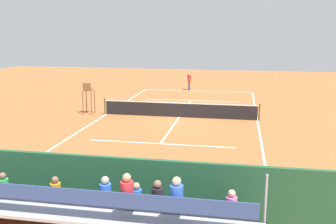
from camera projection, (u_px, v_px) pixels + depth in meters
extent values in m
plane|color=#BC6033|center=(179.00, 117.00, 25.07)|extent=(60.00, 60.00, 0.00)
cube|color=white|center=(198.00, 91.00, 35.64)|extent=(10.00, 0.10, 0.01)
cube|color=white|center=(134.00, 181.00, 14.51)|extent=(10.00, 0.10, 0.01)
cube|color=white|center=(257.00, 120.00, 24.17)|extent=(0.10, 22.00, 0.01)
cube|color=white|center=(107.00, 114.00, 25.97)|extent=(0.10, 22.00, 0.01)
cube|color=white|center=(191.00, 101.00, 30.88)|extent=(7.50, 0.10, 0.01)
cube|color=white|center=(161.00, 144.00, 19.26)|extent=(7.50, 0.10, 0.01)
cube|color=white|center=(179.00, 117.00, 25.07)|extent=(0.10, 12.10, 0.01)
cube|color=white|center=(198.00, 91.00, 35.64)|extent=(0.10, 0.30, 0.01)
cube|color=black|center=(179.00, 110.00, 24.97)|extent=(10.00, 0.02, 0.91)
cube|color=white|center=(179.00, 103.00, 24.87)|extent=(10.00, 0.04, 0.06)
cylinder|color=#2D5133|center=(259.00, 112.00, 24.04)|extent=(0.10, 0.10, 1.07)
cylinder|color=#2D5133|center=(105.00, 106.00, 25.88)|extent=(0.10, 0.10, 1.07)
cube|color=#235633|center=(106.00, 188.00, 11.41)|extent=(18.00, 0.16, 2.00)
cube|color=#B2B2B7|center=(103.00, 218.00, 11.24)|extent=(9.00, 0.10, 0.45)
cube|color=#B2B2B7|center=(99.00, 218.00, 10.87)|extent=(9.00, 0.80, 0.08)
cube|color=#B2B2B7|center=(103.00, 217.00, 11.27)|extent=(9.00, 0.04, 0.45)
cube|color=#335193|center=(97.00, 206.00, 10.68)|extent=(8.60, 0.36, 0.04)
cube|color=#335193|center=(94.00, 202.00, 10.46)|extent=(8.60, 0.03, 0.36)
cube|color=#B2B2B7|center=(87.00, 216.00, 10.00)|extent=(9.00, 0.80, 0.08)
cube|color=#B2B2B7|center=(93.00, 216.00, 10.41)|extent=(9.00, 0.04, 0.45)
cube|color=#335193|center=(85.00, 203.00, 9.82)|extent=(8.60, 0.36, 0.04)
cube|color=#335193|center=(82.00, 199.00, 9.60)|extent=(8.60, 0.03, 0.36)
cube|color=#B2B2B7|center=(73.00, 215.00, 9.14)|extent=(9.00, 0.80, 0.08)
cube|color=#B2B2B7|center=(80.00, 215.00, 9.54)|extent=(9.00, 0.04, 0.45)
cube|color=#335193|center=(70.00, 200.00, 8.95)|extent=(8.60, 0.36, 0.04)
cube|color=#335193|center=(67.00, 196.00, 8.74)|extent=(8.60, 0.03, 0.36)
cylinder|color=#B2B2B7|center=(264.00, 221.00, 9.12)|extent=(0.06, 0.06, 2.35)
cube|color=#2D2D33|center=(177.00, 204.00, 8.65)|extent=(0.32, 0.40, 0.12)
cylinder|color=blue|center=(177.00, 195.00, 8.48)|extent=(0.30, 0.30, 0.45)
sphere|color=beige|center=(177.00, 181.00, 8.41)|extent=(0.20, 0.20, 0.20)
cube|color=#2D2D33|center=(108.00, 201.00, 9.87)|extent=(0.32, 0.40, 0.12)
cylinder|color=blue|center=(106.00, 192.00, 9.70)|extent=(0.30, 0.30, 0.45)
sphere|color=beige|center=(105.00, 180.00, 9.63)|extent=(0.20, 0.20, 0.20)
cube|color=#2D2D33|center=(58.00, 198.00, 11.06)|extent=(0.32, 0.40, 0.12)
cylinder|color=orange|center=(56.00, 191.00, 10.88)|extent=(0.30, 0.30, 0.45)
sphere|color=#8C6647|center=(55.00, 180.00, 10.81)|extent=(0.20, 0.20, 0.20)
cube|color=#2D2D33|center=(159.00, 205.00, 9.63)|extent=(0.32, 0.40, 0.12)
cylinder|color=black|center=(158.00, 196.00, 9.45)|extent=(0.30, 0.30, 0.45)
sphere|color=#8C6647|center=(157.00, 184.00, 9.38)|extent=(0.20, 0.20, 0.20)
cube|color=#2D2D33|center=(7.00, 194.00, 11.35)|extent=(0.32, 0.40, 0.12)
cylinder|color=green|center=(4.00, 186.00, 11.18)|extent=(0.30, 0.30, 0.45)
sphere|color=#8C6647|center=(3.00, 176.00, 11.11)|extent=(0.20, 0.20, 0.20)
cube|color=#2D2D33|center=(231.00, 213.00, 10.17)|extent=(0.32, 0.40, 0.12)
cylinder|color=pink|center=(231.00, 205.00, 9.99)|extent=(0.30, 0.30, 0.45)
sphere|color=beige|center=(232.00, 193.00, 9.92)|extent=(0.20, 0.20, 0.20)
cube|color=#2D2D33|center=(129.00, 200.00, 8.86)|extent=(0.32, 0.40, 0.12)
cylinder|color=red|center=(127.00, 191.00, 8.68)|extent=(0.30, 0.30, 0.45)
sphere|color=tan|center=(127.00, 178.00, 8.62)|extent=(0.20, 0.20, 0.20)
cube|color=#2D2D33|center=(138.00, 205.00, 10.63)|extent=(0.32, 0.40, 0.12)
cylinder|color=blue|center=(136.00, 197.00, 10.45)|extent=(0.30, 0.30, 0.45)
sphere|color=tan|center=(136.00, 186.00, 10.38)|extent=(0.20, 0.20, 0.20)
cylinder|color=brown|center=(95.00, 102.00, 26.16)|extent=(0.07, 0.07, 1.60)
cylinder|color=brown|center=(86.00, 101.00, 26.27)|extent=(0.07, 0.07, 1.60)
cylinder|color=brown|center=(91.00, 103.00, 25.59)|extent=(0.07, 0.07, 1.60)
cylinder|color=brown|center=(83.00, 103.00, 25.69)|extent=(0.07, 0.07, 1.60)
cube|color=brown|center=(88.00, 90.00, 25.75)|extent=(0.56, 0.56, 0.06)
cube|color=brown|center=(87.00, 87.00, 25.46)|extent=(0.56, 0.06, 0.48)
cube|color=brown|center=(92.00, 88.00, 25.67)|extent=(0.04, 0.48, 0.04)
cube|color=brown|center=(85.00, 88.00, 25.77)|extent=(0.04, 0.48, 0.04)
cube|color=#33383D|center=(190.00, 200.00, 11.86)|extent=(1.80, 0.40, 0.05)
cylinder|color=#33383D|center=(214.00, 209.00, 11.77)|extent=(0.06, 0.06, 0.45)
cylinder|color=#33383D|center=(166.00, 205.00, 12.05)|extent=(0.06, 0.06, 0.45)
cube|color=#33383D|center=(189.00, 194.00, 11.63)|extent=(1.80, 0.04, 0.36)
cube|color=#B22D2D|center=(132.00, 207.00, 12.05)|extent=(0.90, 0.36, 0.36)
cylinder|color=navy|center=(189.00, 86.00, 36.10)|extent=(0.14, 0.14, 0.85)
cylinder|color=navy|center=(189.00, 86.00, 35.89)|extent=(0.14, 0.14, 0.85)
cylinder|color=red|center=(189.00, 78.00, 35.84)|extent=(0.36, 0.36, 0.60)
sphere|color=tan|center=(189.00, 74.00, 35.75)|extent=(0.22, 0.22, 0.22)
cylinder|color=tan|center=(189.00, 73.00, 35.52)|extent=(0.25, 0.09, 0.55)
cylinder|color=tan|center=(190.00, 78.00, 36.04)|extent=(0.09, 0.09, 0.50)
cylinder|color=black|center=(182.00, 90.00, 36.34)|extent=(0.24, 0.20, 0.03)
torus|color=#D8CC4C|center=(180.00, 90.00, 36.22)|extent=(0.43, 0.43, 0.02)
cylinder|color=white|center=(180.00, 90.00, 36.22)|extent=(0.25, 0.25, 0.00)
sphere|color=#CCDB33|center=(180.00, 95.00, 33.10)|extent=(0.07, 0.07, 0.07)
sphere|color=#CCDB33|center=(190.00, 93.00, 34.07)|extent=(0.07, 0.07, 0.07)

